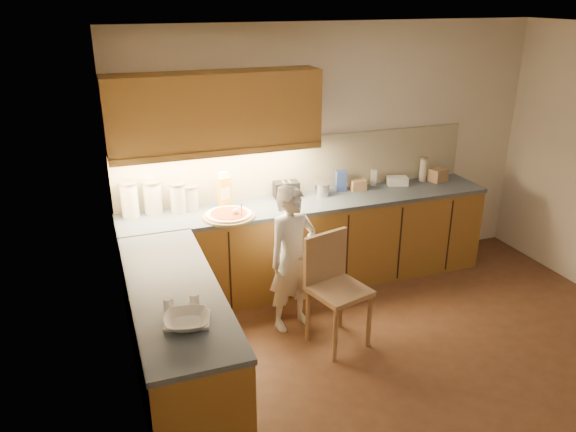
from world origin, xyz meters
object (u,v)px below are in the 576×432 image
Objects in this scene: toaster at (286,189)px; oil_jug at (224,191)px; wooden_chair at (334,282)px; pizza_on_board at (229,215)px; child at (292,259)px.

oil_jug is at bearing -169.58° from toaster.
wooden_chair is 3.69× the size of toaster.
pizza_on_board is 0.77m from toaster.
toaster is (0.01, 1.21, 0.44)m from wooden_chair.
oil_jug is 0.66m from toaster.
toaster is (0.26, 0.88, 0.33)m from child.
toaster is (0.65, 0.06, -0.08)m from oil_jug.
pizza_on_board is 0.49× the size of wooden_chair.
child is 5.08× the size of toaster.
pizza_on_board reaches higher than toaster.
child is at bearing -100.94° from toaster.
toaster is at bearing 74.37° from wooden_chair.
oil_jug reaches higher than wooden_chair.
oil_jug reaches higher than toaster.
pizza_on_board is 1.16m from wooden_chair.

